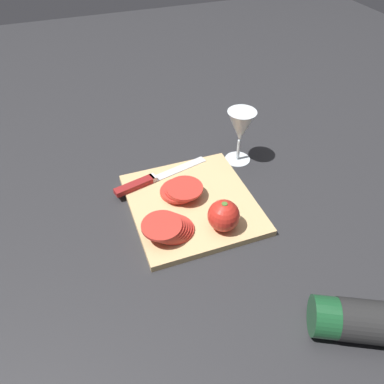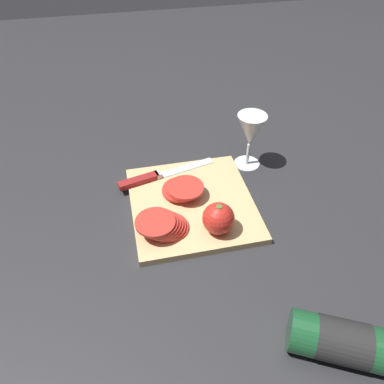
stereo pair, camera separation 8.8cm
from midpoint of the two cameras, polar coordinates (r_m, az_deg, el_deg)
The scene contains 8 objects.
ground_plane at distance 0.95m, azimuth -4.96°, elevation -0.68°, with size 3.00×3.00×0.00m, color #28282B.
cutting_board at distance 0.91m, azimuth -2.78°, elevation -1.91°, with size 0.31×0.29×0.02m.
wine_bottle at distance 0.74m, azimuth 23.26°, elevation -18.02°, with size 0.19×0.31×0.08m.
wine_glass at distance 1.00m, azimuth 4.89°, elevation 9.55°, with size 0.08×0.08×0.15m.
whole_tomato at distance 0.82m, azimuth 1.78°, elevation -3.76°, with size 0.07×0.07×0.07m.
knife at distance 0.96m, azimuth -9.95°, elevation 1.40°, with size 0.09×0.26×0.01m.
tomato_slice_stack_near at distance 0.91m, azimuth -4.49°, elevation 0.18°, with size 0.11×0.10×0.03m.
tomato_slice_stack_far at distance 0.82m, azimuth -6.75°, elevation -5.53°, with size 0.10×0.12×0.04m.
Camera 1 is at (0.66, -0.20, 0.64)m, focal length 35.00 mm.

